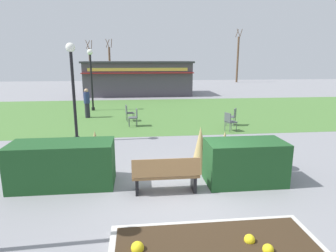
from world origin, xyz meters
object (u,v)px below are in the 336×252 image
(cafe_chair_center, at_px, (128,112))
(tree_right_bg, at_px, (90,65))
(person_strolling, at_px, (87,103))
(cafe_chair_west, at_px, (233,115))
(trash_bin, at_px, (268,155))
(parked_car_west_slot, at_px, (122,82))
(cafe_chair_north, at_px, (229,120))
(tree_left_bg, at_px, (238,59))
(tree_center_bg, at_px, (110,64))
(lamppost_far, at_px, (91,72))
(park_bench, at_px, (166,175))
(lamppost_mid, at_px, (73,81))
(food_kiosk, at_px, (138,78))
(cafe_chair_east, at_px, (135,116))

(cafe_chair_center, distance_m, tree_right_bg, 26.79)
(person_strolling, bearing_deg, cafe_chair_west, -147.47)
(trash_bin, distance_m, parked_car_west_slot, 27.39)
(cafe_chair_north, bearing_deg, trash_bin, -94.14)
(tree_left_bg, height_order, tree_center_bg, tree_left_bg)
(cafe_chair_center, xyz_separation_m, tree_left_bg, (15.18, 26.03, 2.86))
(lamppost_far, xyz_separation_m, tree_center_bg, (-0.64, 21.60, 0.12))
(lamppost_far, distance_m, tree_left_bg, 28.43)
(park_bench, bearing_deg, lamppost_far, 105.75)
(cafe_chair_west, xyz_separation_m, tree_center_bg, (-8.40, 26.99, 2.09))
(lamppost_mid, relative_size, food_kiosk, 0.40)
(cafe_chair_north, height_order, tree_left_bg, tree_left_bg)
(lamppost_mid, bearing_deg, food_kiosk, 80.58)
(food_kiosk, xyz_separation_m, parked_car_west_slot, (-1.88, 6.63, -0.93))
(tree_left_bg, bearing_deg, person_strolling, -125.31)
(cafe_chair_center, bearing_deg, park_bench, -82.67)
(trash_bin, height_order, tree_center_bg, tree_center_bg)
(cafe_chair_west, xyz_separation_m, tree_left_bg, (9.84, 27.69, 2.86))
(park_bench, bearing_deg, person_strolling, 109.18)
(cafe_chair_west, relative_size, tree_left_bg, 0.12)
(tree_left_bg, bearing_deg, cafe_chair_east, -118.50)
(lamppost_far, relative_size, food_kiosk, 0.40)
(lamppost_far, height_order, cafe_chair_center, lamppost_far)
(trash_bin, bearing_deg, food_kiosk, 100.51)
(food_kiosk, height_order, person_strolling, food_kiosk)
(park_bench, xyz_separation_m, trash_bin, (3.27, 1.22, -0.01))
(lamppost_mid, height_order, lamppost_far, same)
(cafe_chair_west, bearing_deg, food_kiosk, 108.25)
(park_bench, distance_m, cafe_chair_east, 7.69)
(food_kiosk, relative_size, cafe_chair_center, 11.23)
(lamppost_far, relative_size, cafe_chair_north, 4.44)
(lamppost_far, distance_m, trash_bin, 13.49)
(cafe_chair_west, xyz_separation_m, cafe_chair_east, (-4.99, 0.36, 0.00))
(tree_center_bg, bearing_deg, trash_bin, -77.25)
(tree_left_bg, bearing_deg, cafe_chair_center, -120.24)
(cafe_chair_center, xyz_separation_m, cafe_chair_north, (4.77, -2.85, 0.00))
(lamppost_far, distance_m, cafe_chair_west, 9.64)
(trash_bin, distance_m, cafe_chair_west, 6.13)
(lamppost_mid, distance_m, person_strolling, 5.34)
(cafe_chair_center, bearing_deg, lamppost_far, 123.05)
(person_strolling, bearing_deg, cafe_chair_north, -156.60)
(parked_car_west_slot, xyz_separation_m, tree_center_bg, (-1.86, 6.24, 1.98))
(cafe_chair_west, distance_m, cafe_chair_north, 1.31)
(cafe_chair_west, relative_size, parked_car_west_slot, 0.21)
(cafe_chair_west, xyz_separation_m, person_strolling, (-7.72, 2.89, 0.33))
(parked_car_west_slot, bearing_deg, cafe_chair_north, -74.76)
(cafe_chair_west, height_order, cafe_chair_center, same)
(cafe_chair_east, xyz_separation_m, tree_right_bg, (-6.14, 27.38, 2.02))
(park_bench, xyz_separation_m, person_strolling, (-3.54, 10.18, 0.38))
(tree_left_bg, bearing_deg, trash_bin, -107.68)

